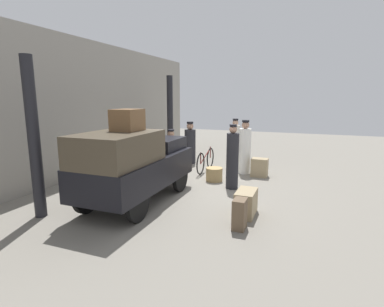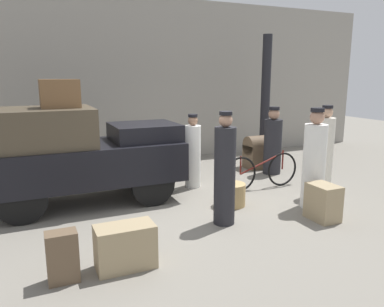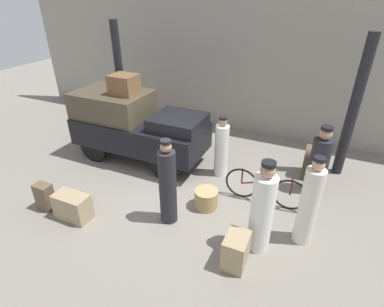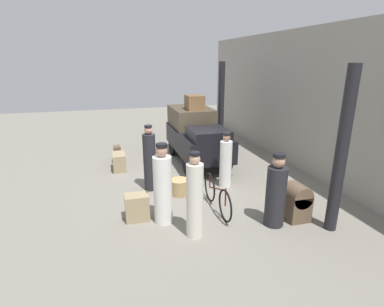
{
  "view_description": "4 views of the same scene",
  "coord_description": "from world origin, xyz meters",
  "views": [
    {
      "loc": [
        -7.99,
        -3.0,
        2.63
      ],
      "look_at": [
        0.2,
        0.2,
        0.95
      ],
      "focal_mm": 28.0,
      "sensor_mm": 36.0,
      "label": 1
    },
    {
      "loc": [
        -2.63,
        -6.17,
        2.41
      ],
      "look_at": [
        0.2,
        0.2,
        0.95
      ],
      "focal_mm": 35.0,
      "sensor_mm": 36.0,
      "label": 2
    },
    {
      "loc": [
        2.68,
        -5.24,
        4.27
      ],
      "look_at": [
        0.2,
        0.2,
        0.95
      ],
      "focal_mm": 28.0,
      "sensor_mm": 36.0,
      "label": 3
    },
    {
      "loc": [
        8.11,
        -2.04,
        3.53
      ],
      "look_at": [
        0.2,
        0.2,
        0.95
      ],
      "focal_mm": 28.0,
      "sensor_mm": 36.0,
      "label": 4
    }
  ],
  "objects": [
    {
      "name": "truck",
      "position": [
        -1.84,
        0.93,
        1.01
      ],
      "size": [
        3.63,
        1.51,
        1.84
      ],
      "color": "black",
      "rests_on": "ground"
    },
    {
      "name": "porter_lifting_near_truck",
      "position": [
        0.23,
        -1.03,
        0.86
      ],
      "size": [
        0.35,
        0.35,
        1.86
      ],
      "color": "#232328",
      "rests_on": "ground"
    },
    {
      "name": "porter_with_bicycle",
      "position": [
        0.61,
        1.08,
        0.73
      ],
      "size": [
        0.34,
        0.34,
        1.6
      ],
      "color": "white",
      "rests_on": "ground"
    },
    {
      "name": "station_building_facade",
      "position": [
        0.0,
        4.08,
        2.25
      ],
      "size": [
        16.0,
        0.15,
        4.5
      ],
      "color": "gray",
      "rests_on": "ground"
    },
    {
      "name": "canopy_pillar_left",
      "position": [
        -3.34,
        2.43,
        1.74
      ],
      "size": [
        0.25,
        0.25,
        3.47
      ],
      "color": "black",
      "rests_on": "ground"
    },
    {
      "name": "suitcase_tan_flat",
      "position": [
        2.81,
        1.94,
        0.45
      ],
      "size": [
        0.53,
        0.5,
        0.86
      ],
      "color": "brown",
      "rests_on": "ground"
    },
    {
      "name": "porter_standing_middle",
      "position": [
        2.89,
        1.33,
        0.75
      ],
      "size": [
        0.43,
        0.43,
        1.66
      ],
      "color": "#232328",
      "rests_on": "ground"
    },
    {
      "name": "canopy_pillar_right",
      "position": [
        3.39,
        2.43,
        1.74
      ],
      "size": [
        0.25,
        0.25,
        3.47
      ],
      "color": "black",
      "rests_on": "ground"
    },
    {
      "name": "wicker_basket",
      "position": [
        0.78,
        -0.33,
        0.21
      ],
      "size": [
        0.52,
        0.52,
        0.42
      ],
      "color": "tan",
      "rests_on": "ground"
    },
    {
      "name": "bicycle",
      "position": [
        1.91,
        0.34,
        0.39
      ],
      "size": [
        1.83,
        0.04,
        0.8
      ],
      "color": "black",
      "rests_on": "ground"
    },
    {
      "name": "ground_plane",
      "position": [
        0.0,
        0.0,
        0.0
      ],
      "size": [
        30.0,
        30.0,
        0.0
      ],
      "primitive_type": "plane",
      "color": "gray"
    },
    {
      "name": "porter_carrying_trunk",
      "position": [
        2.1,
        -1.01,
        0.84
      ],
      "size": [
        0.41,
        0.41,
        1.85
      ],
      "color": "white",
      "rests_on": "ground"
    },
    {
      "name": "suitcase_small_leather",
      "position": [
        1.84,
        -1.57,
        0.31
      ],
      "size": [
        0.39,
        0.53,
        0.61
      ],
      "color": "#9E8966",
      "rests_on": "ground"
    },
    {
      "name": "conductor_in_dark_uniform",
      "position": [
        2.83,
        -0.49,
        0.85
      ],
      "size": [
        0.35,
        0.35,
        1.83
      ],
      "color": "silver",
      "rests_on": "ground"
    },
    {
      "name": "trunk_wicker_pale",
      "position": [
        -2.38,
        -1.83,
        0.31
      ],
      "size": [
        0.36,
        0.25,
        0.62
      ],
      "color": "brown",
      "rests_on": "ground"
    },
    {
      "name": "trunk_on_truck_roof",
      "position": [
        -2.05,
        0.93,
        2.09
      ],
      "size": [
        0.66,
        0.58,
        0.5
      ],
      "color": "brown",
      "rests_on": "truck"
    },
    {
      "name": "suitcase_black_upright",
      "position": [
        -1.62,
        -1.81,
        0.28
      ],
      "size": [
        0.74,
        0.41,
        0.57
      ],
      "color": "#9E8966",
      "rests_on": "ground"
    }
  ]
}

